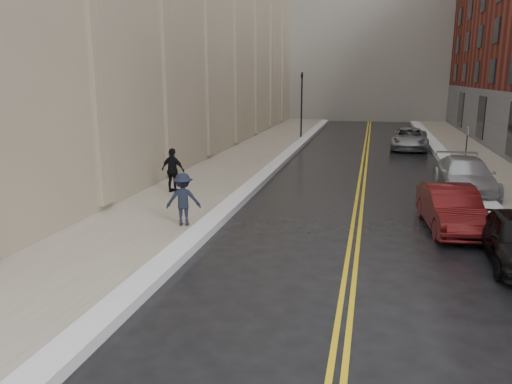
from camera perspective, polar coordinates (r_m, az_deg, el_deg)
The scene contains 14 objects.
ground at distance 10.58m, azimuth -4.26°, elevation -14.41°, with size 160.00×160.00×0.00m, color black.
sidewalk_left at distance 26.45m, azimuth -3.26°, elevation 2.59°, with size 4.00×64.00×0.15m, color gray.
sidewalk_right at distance 26.13m, azimuth 26.47°, elevation 1.10°, with size 3.00×64.00×0.15m, color gray.
lane_stripe_a at distance 25.42m, azimuth 11.80°, elevation 1.74°, with size 0.12×64.00×0.01m, color gold.
lane_stripe_b at distance 25.41m, azimuth 12.35°, elevation 1.71°, with size 0.12×64.00×0.01m, color gold.
snow_ridge_left at distance 25.89m, azimuth 1.63°, elevation 2.50°, with size 0.70×60.80×0.26m, color white.
snow_ridge_right at distance 25.74m, azimuth 22.49°, elevation 1.49°, with size 0.85×60.80×0.30m, color white.
traffic_signal at distance 39.36m, azimuth 5.24°, elevation 10.41°, with size 0.18×0.15×5.20m.
parking_sign_far at distance 29.58m, azimuth 22.94°, elevation 5.21°, with size 0.06×0.35×2.23m.
car_maroon at distance 17.35m, azimuth 21.39°, elevation -1.74°, with size 1.51×4.32×1.42m, color #4F0E0E.
car_silver_near at distance 22.89m, azimuth 22.81°, elevation 1.67°, with size 2.12×5.22×1.51m, color #B0B3B9.
car_silver_far at distance 35.88m, azimuth 17.12°, elevation 5.85°, with size 2.41×5.22×1.45m, color gray.
pedestrian_b at distance 16.26m, azimuth -8.31°, elevation -0.82°, with size 1.11×0.64×1.72m, color black.
pedestrian_c at distance 20.98m, azimuth -9.47°, elevation 2.45°, with size 1.08×0.45×1.85m, color black.
Camera 1 is at (2.87, -8.94, 4.88)m, focal length 35.00 mm.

